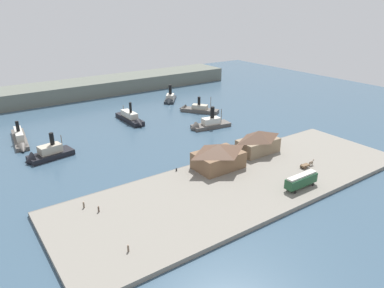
# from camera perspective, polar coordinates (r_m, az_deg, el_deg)

# --- Properties ---
(ground_plane) EXTENTS (320.00, 320.00, 0.00)m
(ground_plane) POSITION_cam_1_polar(r_m,az_deg,el_deg) (121.31, 1.12, -2.51)
(ground_plane) COLOR #385166
(quay_promenade) EXTENTS (110.00, 36.00, 1.20)m
(quay_promenade) POSITION_cam_1_polar(r_m,az_deg,el_deg) (105.89, 8.18, -6.20)
(quay_promenade) COLOR gray
(quay_promenade) RESTS_ON ground
(seawall_edge) EXTENTS (110.00, 0.80, 1.00)m
(seawall_edge) POSITION_cam_1_polar(r_m,az_deg,el_deg) (118.48, 2.15, -2.88)
(seawall_edge) COLOR #666159
(seawall_edge) RESTS_ON ground
(ferry_shed_east_terminal) EXTENTS (14.95, 10.50, 7.95)m
(ferry_shed_east_terminal) POSITION_cam_1_polar(r_m,az_deg,el_deg) (111.51, 4.22, -1.89)
(ferry_shed_east_terminal) COLOR brown
(ferry_shed_east_terminal) RESTS_ON quay_promenade
(ferry_shed_central_terminal) EXTENTS (14.48, 8.26, 7.92)m
(ferry_shed_central_terminal) POSITION_cam_1_polar(r_m,az_deg,el_deg) (124.62, 10.46, 0.39)
(ferry_shed_central_terminal) COLOR #847056
(ferry_shed_central_terminal) RESTS_ON quay_promenade
(street_tram) EXTENTS (10.80, 2.90, 4.06)m
(street_tram) POSITION_cam_1_polar(r_m,az_deg,el_deg) (104.65, 16.97, -5.50)
(street_tram) COLOR #1E4C2D
(street_tram) RESTS_ON quay_promenade
(horse_cart) EXTENTS (5.81, 1.59, 1.87)m
(horse_cart) POSITION_cam_1_polar(r_m,az_deg,el_deg) (118.59, 17.84, -3.09)
(horse_cart) COLOR brown
(horse_cart) RESTS_ON quay_promenade
(pedestrian_near_west_shed) EXTENTS (0.42, 0.42, 1.69)m
(pedestrian_near_west_shed) POSITION_cam_1_polar(r_m,az_deg,el_deg) (78.85, -10.11, -16.01)
(pedestrian_near_west_shed) COLOR #6B5B4C
(pedestrian_near_west_shed) RESTS_ON quay_promenade
(pedestrian_walking_east) EXTENTS (0.44, 0.44, 1.78)m
(pedestrian_walking_east) POSITION_cam_1_polar(r_m,az_deg,el_deg) (95.73, -16.83, -9.25)
(pedestrian_walking_east) COLOR #6B5B4C
(pedestrian_walking_east) RESTS_ON quay_promenade
(pedestrian_at_waters_edge) EXTENTS (0.38, 0.38, 1.55)m
(pedestrian_at_waters_edge) POSITION_cam_1_polar(r_m,az_deg,el_deg) (109.46, 18.06, -5.38)
(pedestrian_at_waters_edge) COLOR #33384C
(pedestrian_at_waters_edge) RESTS_ON quay_promenade
(pedestrian_near_cart) EXTENTS (0.42, 0.42, 1.69)m
(pedestrian_near_cart) POSITION_cam_1_polar(r_m,az_deg,el_deg) (93.09, -14.63, -9.98)
(pedestrian_near_cart) COLOR #4C3D33
(pedestrian_near_cart) RESTS_ON quay_promenade
(mooring_post_center_east) EXTENTS (0.44, 0.44, 0.90)m
(mooring_post_center_east) POSITION_cam_1_polar(r_m,az_deg,el_deg) (137.22, 13.35, 0.57)
(mooring_post_center_east) COLOR black
(mooring_post_center_east) RESTS_ON quay_promenade
(mooring_post_center_west) EXTENTS (0.44, 0.44, 0.90)m
(mooring_post_center_west) POSITION_cam_1_polar(r_m,az_deg,el_deg) (110.69, -2.49, -4.08)
(mooring_post_center_west) COLOR black
(mooring_post_center_west) RESTS_ON quay_promenade
(ferry_approaching_west) EXTENTS (16.70, 8.71, 10.66)m
(ferry_approaching_west) POSITION_cam_1_polar(r_m,az_deg,el_deg) (130.86, -22.25, -1.59)
(ferry_approaching_west) COLOR black
(ferry_approaching_west) RESTS_ON ground
(ferry_outer_harbor) EXTENTS (6.95, 25.93, 9.54)m
(ferry_outer_harbor) POSITION_cam_1_polar(r_m,az_deg,el_deg) (149.32, -25.63, 0.61)
(ferry_outer_harbor) COLOR #514C47
(ferry_outer_harbor) RESTS_ON ground
(ferry_departing_north) EXTENTS (5.03, 21.40, 10.17)m
(ferry_departing_north) POSITION_cam_1_polar(r_m,az_deg,el_deg) (160.60, -9.59, 3.97)
(ferry_departing_north) COLOR black
(ferry_departing_north) RESTS_ON ground
(ferry_approaching_east) EXTENTS (18.85, 8.19, 10.78)m
(ferry_approaching_east) POSITION_cam_1_polar(r_m,az_deg,el_deg) (151.38, 2.31, 3.09)
(ferry_approaching_east) COLOR #514C47
(ferry_approaching_east) RESTS_ON ground
(ferry_near_quay) EXTENTS (15.59, 18.65, 9.44)m
(ferry_near_quay) POSITION_cam_1_polar(r_m,az_deg,el_deg) (174.28, 0.56, 5.57)
(ferry_near_quay) COLOR #514C47
(ferry_near_quay) RESTS_ON ground
(ferry_moored_east) EXTENTS (13.81, 15.77, 10.11)m
(ferry_moored_east) POSITION_cam_1_polar(r_m,az_deg,el_deg) (192.70, -3.54, 7.14)
(ferry_moored_east) COLOR #23282D
(ferry_moored_east) RESTS_ON ground
(far_headland) EXTENTS (180.00, 24.00, 8.00)m
(far_headland) POSITION_cam_1_polar(r_m,az_deg,el_deg) (214.65, -16.61, 8.50)
(far_headland) COLOR #60665B
(far_headland) RESTS_ON ground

